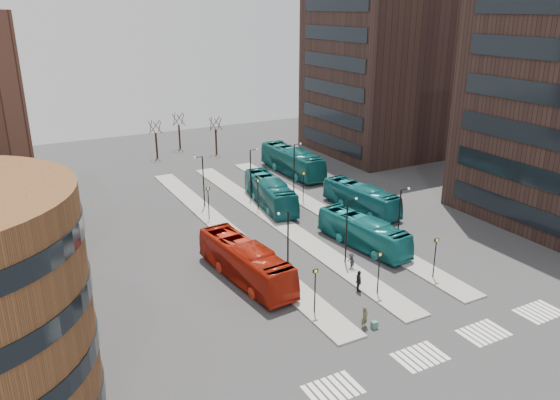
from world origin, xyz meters
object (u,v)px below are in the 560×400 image
red_bus (245,262)px  teal_bus_c (361,198)px  commuter_c (351,261)px  teal_bus_a (363,232)px  suitcase (374,325)px  teal_bus_d (292,161)px  teal_bus_b (270,192)px  commuter_a (234,274)px  commuter_b (359,281)px  traveller (365,317)px

red_bus → teal_bus_c: red_bus is taller
red_bus → commuter_c: red_bus is taller
teal_bus_a → teal_bus_c: size_ratio=1.01×
suitcase → teal_bus_c: (13.74, 20.44, 1.23)m
teal_bus_d → teal_bus_b: bearing=-131.5°
red_bus → teal_bus_c: bearing=20.1°
teal_bus_c → commuter_a: teal_bus_c is taller
teal_bus_b → teal_bus_c: teal_bus_b is taller
commuter_c → teal_bus_d: bearing=166.1°
commuter_a → commuter_c: commuter_c is taller
commuter_a → commuter_b: commuter_b is taller
suitcase → commuter_c: size_ratio=0.37×
teal_bus_a → teal_bus_b: 14.81m
commuter_c → teal_bus_a: bearing=137.3°
traveller → commuter_b: (2.80, 4.59, 0.06)m
suitcase → red_bus: 12.51m
suitcase → teal_bus_d: size_ratio=0.04×
teal_bus_d → traveller: teal_bus_d is taller
commuter_b → teal_bus_d: bearing=0.2°
commuter_b → commuter_c: (1.83, 3.65, -0.17)m
teal_bus_d → commuter_b: bearing=-111.1°
commuter_a → commuter_c: size_ratio=1.00×
teal_bus_d → commuter_c: teal_bus_d is taller
teal_bus_a → commuter_a: bearing=176.1°
teal_bus_a → teal_bus_b: (-2.65, 14.57, 0.15)m
teal_bus_b → teal_bus_c: size_ratio=1.10×
suitcase → red_bus: (-5.07, 11.34, 1.41)m
teal_bus_a → commuter_b: (-5.64, -7.07, -0.58)m
commuter_a → red_bus: bearing=170.4°
teal_bus_a → teal_bus_b: size_ratio=0.91×
teal_bus_a → teal_bus_d: bearing=69.2°
red_bus → commuter_a: bearing=173.8°
teal_bus_b → commuter_c: 18.05m
teal_bus_d → commuter_b: (-11.71, -31.80, -0.89)m
teal_bus_c → commuter_a: size_ratio=7.15×
traveller → commuter_b: bearing=39.4°
commuter_c → red_bus: bearing=-100.8°
red_bus → teal_bus_b: bearing=50.4°
teal_bus_a → traveller: 14.40m
commuter_b → red_bus: bearing=69.6°
suitcase → teal_bus_a: (7.87, 12.10, 1.23)m
teal_bus_c → commuter_c: (-9.68, -11.75, -0.75)m
teal_bus_b → red_bus: bearing=-115.3°
teal_bus_b → teal_bus_d: (8.73, 10.16, 0.16)m
commuter_a → commuter_c: (10.20, -2.66, 0.00)m
teal_bus_c → commuter_a: (-19.88, -9.09, -0.75)m
traveller → teal_bus_b: bearing=58.4°
suitcase → teal_bus_d: teal_bus_d is taller
commuter_a → teal_bus_c: bearing=-164.6°
suitcase → teal_bus_c: 24.66m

